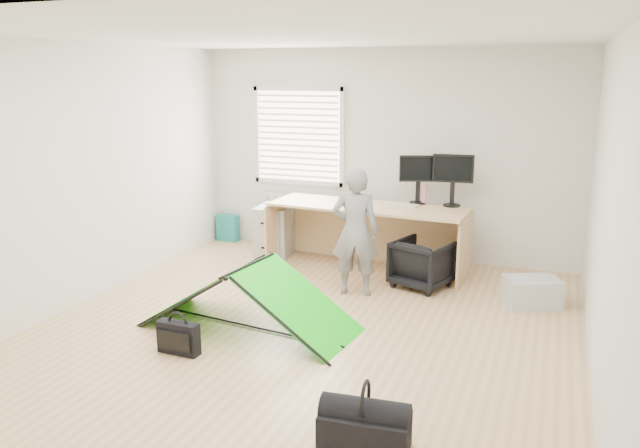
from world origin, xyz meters
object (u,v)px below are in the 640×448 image
(monitor_left, at_px, (418,186))
(storage_crate, at_px, (532,292))
(monitor_right, at_px, (453,187))
(kite, at_px, (249,297))
(desk, at_px, (367,238))
(laptop_bag, at_px, (179,338))
(filing_cabinet, at_px, (275,230))
(thermos, at_px, (424,194))
(duffel_bag, at_px, (365,432))
(office_chair, at_px, (422,264))
(person, at_px, (355,232))

(monitor_left, relative_size, storage_crate, 0.85)
(monitor_right, distance_m, kite, 2.97)
(desk, distance_m, laptop_bag, 2.99)
(kite, xyz_separation_m, storage_crate, (2.50, 1.58, -0.16))
(filing_cabinet, relative_size, thermos, 2.81)
(duffel_bag, bearing_deg, desk, 101.78)
(monitor_left, height_order, thermos, monitor_left)
(duffel_bag, bearing_deg, monitor_right, 87.06)
(desk, bearing_deg, duffel_bag, -70.17)
(filing_cabinet, bearing_deg, laptop_bag, -86.99)
(monitor_right, xyz_separation_m, laptop_bag, (-1.80, -3.19, -0.91))
(monitor_left, relative_size, monitor_right, 0.95)
(desk, bearing_deg, monitor_right, 22.20)
(desk, relative_size, monitor_left, 5.24)
(filing_cabinet, height_order, office_chair, filing_cabinet)
(thermos, bearing_deg, storage_crate, -33.78)
(laptop_bag, bearing_deg, person, 66.31)
(kite, bearing_deg, thermos, 72.19)
(laptop_bag, bearing_deg, desk, 75.65)
(filing_cabinet, xyz_separation_m, monitor_right, (2.30, 0.12, 0.71))
(person, bearing_deg, monitor_right, -136.49)
(person, bearing_deg, filing_cabinet, -47.67)
(filing_cabinet, height_order, storage_crate, filing_cabinet)
(person, xyz_separation_m, storage_crate, (1.85, 0.30, -0.56))
(kite, xyz_separation_m, duffel_bag, (1.61, -1.51, -0.19))
(laptop_bag, bearing_deg, monitor_right, 62.60)
(thermos, bearing_deg, person, -112.38)
(kite, relative_size, duffel_bag, 3.50)
(thermos, relative_size, kite, 0.12)
(storage_crate, bearing_deg, laptop_bag, -140.72)
(office_chair, bearing_deg, laptop_bag, 76.21)
(filing_cabinet, bearing_deg, kite, -77.09)
(thermos, height_order, laptop_bag, thermos)
(desk, relative_size, person, 1.70)
(kite, bearing_deg, laptop_bag, -106.72)
(filing_cabinet, height_order, thermos, thermos)
(thermos, bearing_deg, office_chair, -78.14)
(office_chair, xyz_separation_m, laptop_bag, (-1.61, -2.49, -0.13))
(monitor_left, xyz_separation_m, duffel_bag, (0.55, -3.99, -0.91))
(monitor_right, relative_size, duffel_bag, 0.84)
(laptop_bag, bearing_deg, filing_cabinet, 101.21)
(thermos, distance_m, office_chair, 0.99)
(desk, xyz_separation_m, storage_crate, (1.97, -0.56, -0.26))
(filing_cabinet, distance_m, thermos, 2.05)
(storage_crate, bearing_deg, person, -170.80)
(desk, relative_size, filing_cabinet, 3.56)
(person, bearing_deg, storage_crate, 177.77)
(thermos, relative_size, office_chair, 0.40)
(desk, bearing_deg, filing_cabinet, 174.44)
(person, bearing_deg, thermos, -123.81)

